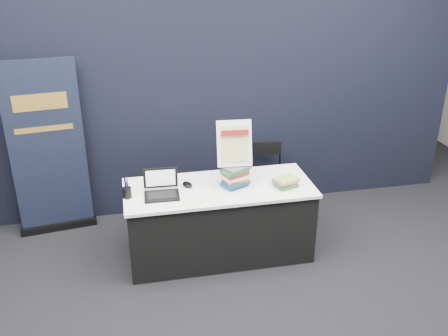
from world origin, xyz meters
The scene contains 15 objects.
floor centered at (0.00, 0.00, 0.00)m, with size 8.00×8.00×0.00m, color black.
wall_back centered at (0.00, 4.00, 1.75)m, with size 8.00×0.02×3.50m, color #ADABA3.
drape_partition centered at (0.00, 1.60, 1.20)m, with size 6.00×0.08×2.40m, color black.
display_table centered at (0.00, 0.55, 0.38)m, with size 1.80×0.75×0.75m.
laptop centered at (-0.55, 0.49, 0.81)m, with size 0.33×0.27×0.24m.
mouse centered at (-0.29, 0.62, 0.77)m, with size 0.08×0.13×0.04m, color black.
brochure_left centered at (-0.68, 0.48, 0.75)m, with size 0.31×0.22×0.00m, color white.
brochure_mid centered at (-0.49, 0.39, 0.75)m, with size 0.27×0.19×0.00m, color white.
brochure_right centered at (-0.28, 0.31, 0.75)m, with size 0.26×0.18×0.00m, color silver.
pen_cup centered at (-0.86, 0.50, 0.80)m, with size 0.08×0.08×0.10m, color black.
book_stack_tall centered at (0.15, 0.53, 0.85)m, with size 0.27×0.24×0.21m.
book_stack_short centered at (0.62, 0.43, 0.79)m, with size 0.24×0.21×0.09m.
info_sign centered at (0.15, 0.56, 1.17)m, with size 0.33×0.17×0.44m.
pullup_banner centered at (-1.63, 1.37, 0.83)m, with size 0.80×0.21×1.86m.
stacking_chair centered at (0.70, 1.25, 0.46)m, with size 0.43×0.44×0.83m.
Camera 1 is at (-0.81, -3.62, 2.89)m, focal length 40.00 mm.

